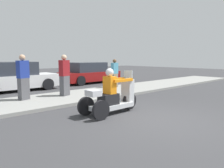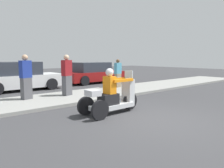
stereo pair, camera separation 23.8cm
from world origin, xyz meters
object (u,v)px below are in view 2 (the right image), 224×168
at_px(motorcycle_trike, 112,97).
at_px(spectator_with_child, 26,78).
at_px(spectator_end_of_line, 118,74).
at_px(parked_car_lot_right, 94,73).
at_px(parked_car_lot_center, 19,77).
at_px(spectator_mid_group, 67,76).

distance_m(motorcycle_trike, spectator_with_child, 3.95).
bearing_deg(motorcycle_trike, spectator_end_of_line, 46.03).
xyz_separation_m(motorcycle_trike, spectator_end_of_line, (3.76, 3.90, 0.36)).
bearing_deg(spectator_with_child, parked_car_lot_right, 31.53).
height_order(spectator_with_child, parked_car_lot_center, spectator_with_child).
relative_size(motorcycle_trike, spectator_mid_group, 1.21).
bearing_deg(parked_car_lot_center, motorcycle_trike, -84.68).
bearing_deg(spectator_with_child, spectator_mid_group, -8.73).
relative_size(spectator_end_of_line, parked_car_lot_center, 0.36).
bearing_deg(parked_car_lot_right, spectator_mid_group, -137.45).
height_order(spectator_end_of_line, parked_car_lot_right, spectator_end_of_line).
xyz_separation_m(motorcycle_trike, parked_car_lot_center, (-0.66, 7.11, 0.21)).
height_order(motorcycle_trike, spectator_end_of_line, spectator_end_of_line).
bearing_deg(spectator_end_of_line, spectator_mid_group, -171.51).
height_order(parked_car_lot_center, parked_car_lot_right, parked_car_lot_center).
distance_m(motorcycle_trike, spectator_mid_group, 3.41).
relative_size(motorcycle_trike, parked_car_lot_center, 0.50).
bearing_deg(spectator_end_of_line, motorcycle_trike, -133.97).
bearing_deg(spectator_mid_group, spectator_end_of_line, 8.49).
bearing_deg(spectator_with_child, parked_car_lot_center, 76.73).
bearing_deg(parked_car_lot_center, parked_car_lot_right, 2.32).
xyz_separation_m(motorcycle_trike, spectator_mid_group, (0.22, 3.37, 0.47)).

